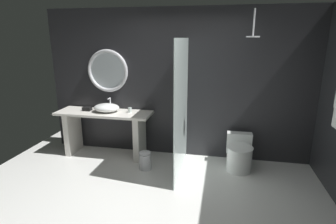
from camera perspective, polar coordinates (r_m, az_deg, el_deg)
ground_plane at (r=3.56m, az=-3.40°, el=-20.74°), size 5.76×5.76×0.00m
back_wall_panel at (r=4.80m, az=2.18°, el=5.82°), size 4.80×0.10×2.60m
vanity_counter at (r=5.04m, az=-13.16°, el=-3.13°), size 1.71×0.56×0.82m
vessel_sink at (r=4.93m, az=-12.84°, el=0.90°), size 0.46×0.38×0.22m
tumbler_cup at (r=4.82m, az=-8.05°, el=0.43°), size 0.07×0.07×0.09m
tissue_box at (r=5.11m, az=-16.70°, el=0.67°), size 0.15×0.12×0.07m
round_wall_mirror at (r=5.06m, az=-12.63°, el=8.45°), size 0.77×0.07×0.77m
shower_glass_panel at (r=4.17m, az=2.83°, el=0.79°), size 0.02×1.27×2.10m
rain_shower_head at (r=4.20m, az=17.54°, el=15.54°), size 0.19×0.19×0.40m
toilet at (r=4.63m, az=14.79°, el=-8.64°), size 0.42×0.59×0.55m
waste_bin at (r=4.52m, az=-4.85°, el=-10.04°), size 0.20×0.20×0.32m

